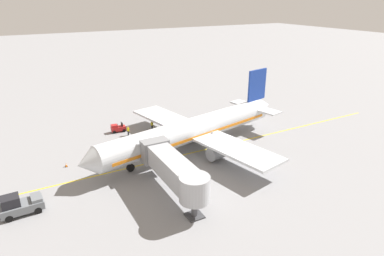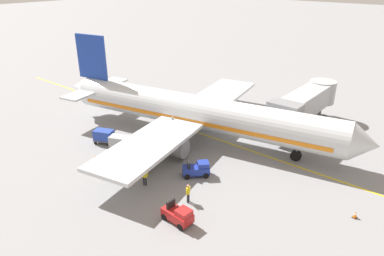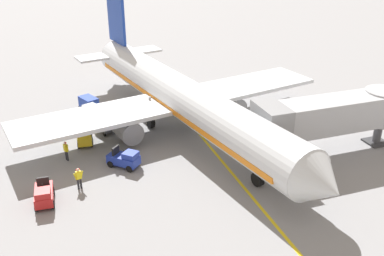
{
  "view_description": "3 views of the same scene",
  "coord_description": "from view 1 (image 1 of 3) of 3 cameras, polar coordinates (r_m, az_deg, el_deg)",
  "views": [
    {
      "loc": [
        -40.68,
        21.78,
        22.42
      ],
      "look_at": [
        1.91,
        -1.64,
        3.24
      ],
      "focal_mm": 31.24,
      "sensor_mm": 36.0,
      "label": 1
    },
    {
      "loc": [
        30.1,
        21.6,
        17.78
      ],
      "look_at": [
        3.38,
        -0.43,
        2.3
      ],
      "focal_mm": 33.06,
      "sensor_mm": 36.0,
      "label": 2
    },
    {
      "loc": [
        12.43,
        33.58,
        17.36
      ],
      "look_at": [
        2.24,
        4.41,
        2.89
      ],
      "focal_mm": 40.37,
      "sensor_mm": 36.0,
      "label": 3
    }
  ],
  "objects": [
    {
      "name": "ground_crew_loader",
      "position": [
        63.5,
        -2.78,
        1.74
      ],
      "size": [
        0.3,
        0.73,
        1.69
      ],
      "color": "#232328",
      "rests_on": "ground"
    },
    {
      "name": "baggage_tug_lead",
      "position": [
        60.56,
        -12.55,
        -0.01
      ],
      "size": [
        1.4,
        2.56,
        1.62
      ],
      "color": "#B21E1E",
      "rests_on": "ground"
    },
    {
      "name": "baggage_tug_spare",
      "position": [
        55.99,
        -7.63,
        -1.49
      ],
      "size": [
        2.63,
        2.6,
        1.62
      ],
      "color": "#1E339E",
      "rests_on": "ground"
    },
    {
      "name": "ground_plane",
      "position": [
        51.31,
        -0.58,
        -4.38
      ],
      "size": [
        400.0,
        400.0,
        0.0
      ],
      "primitive_type": "plane",
      "color": "gray"
    },
    {
      "name": "gate_lead_in_line",
      "position": [
        51.3,
        -0.58,
        -4.38
      ],
      "size": [
        0.24,
        80.0,
        0.01
      ],
      "primitive_type": "cube",
      "color": "gold",
      "rests_on": "ground"
    },
    {
      "name": "ground_crew_wing_walker",
      "position": [
        60.44,
        -6.84,
        0.57
      ],
      "size": [
        0.4,
        0.69,
        1.69
      ],
      "color": "#232328",
      "rests_on": "ground"
    },
    {
      "name": "baggage_tug_trailing",
      "position": [
        59.96,
        -3.98,
        0.25
      ],
      "size": [
        1.51,
        2.61,
        1.62
      ],
      "color": "gold",
      "rests_on": "ground"
    },
    {
      "name": "baggage_cart_second_in_train",
      "position": [
        60.68,
        0.52,
        0.81
      ],
      "size": [
        2.06,
        2.94,
        1.58
      ],
      "color": "#4C4C51",
      "rests_on": "ground"
    },
    {
      "name": "pushback_tractor",
      "position": [
        42.1,
        -27.3,
        -11.6
      ],
      "size": [
        2.4,
        4.5,
        2.4
      ],
      "color": "slate",
      "rests_on": "ground"
    },
    {
      "name": "ground_crew_marshaller",
      "position": [
        58.54,
        -10.85,
        -0.39
      ],
      "size": [
        0.72,
        0.33,
        1.69
      ],
      "color": "#232328",
      "rests_on": "ground"
    },
    {
      "name": "jet_bridge",
      "position": [
        39.82,
        -3.18,
        -6.95
      ],
      "size": [
        13.42,
        3.5,
        4.98
      ],
      "color": "#A8AAAF",
      "rests_on": "ground"
    },
    {
      "name": "safety_cone_nose_left",
      "position": [
        50.63,
        -20.7,
        -5.9
      ],
      "size": [
        0.36,
        0.36,
        0.59
      ],
      "color": "black",
      "rests_on": "ground"
    },
    {
      "name": "baggage_cart_third_in_train",
      "position": [
        61.99,
        2.57,
        1.24
      ],
      "size": [
        2.06,
        2.94,
        1.58
      ],
      "color": "#4C4C51",
      "rests_on": "ground"
    },
    {
      "name": "baggage_cart_front",
      "position": [
        58.93,
        -1.48,
        0.15
      ],
      "size": [
        2.06,
        2.94,
        1.58
      ],
      "color": "#4C4C51",
      "rests_on": "ground"
    },
    {
      "name": "parked_airliner",
      "position": [
        51.73,
        0.32,
        -0.3
      ],
      "size": [
        30.43,
        37.12,
        10.63
      ],
      "color": "silver",
      "rests_on": "ground"
    }
  ]
}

